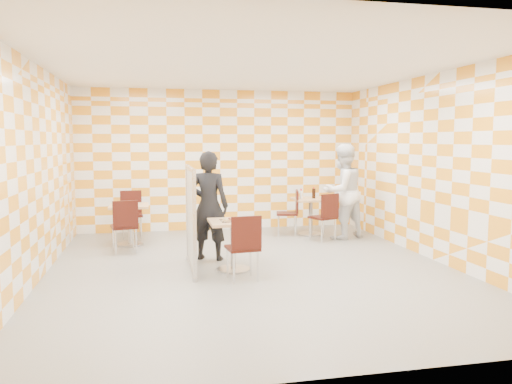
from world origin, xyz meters
TOP-DOWN VIEW (x-y plane):
  - room_shell at (0.00, 0.54)m, footprint 7.00×7.00m
  - main_table at (-0.28, 0.01)m, footprint 0.70×0.70m
  - second_table at (1.72, 2.47)m, footprint 0.70×0.70m
  - empty_table at (-1.87, 2.18)m, footprint 0.70×0.70m
  - chair_main_front at (-0.23, -0.61)m, footprint 0.46×0.47m
  - chair_second_front at (1.80, 1.76)m, footprint 0.55×0.55m
  - chair_second_side at (1.31, 2.47)m, footprint 0.52×0.51m
  - chair_empty_near at (-1.92, 1.48)m, footprint 0.49×0.50m
  - chair_empty_far at (-1.87, 2.99)m, footprint 0.45×0.46m
  - partition at (-0.90, 0.16)m, footprint 0.08×1.38m
  - man_dark at (-0.56, 0.77)m, footprint 0.76×0.65m
  - man_white at (2.21, 1.99)m, footprint 1.09×0.97m
  - pizza_on_foil at (-0.28, -0.00)m, footprint 0.40×0.40m
  - sport_bottle at (1.52, 2.51)m, footprint 0.06×0.06m
  - soda_bottle at (1.78, 2.47)m, footprint 0.07×0.07m

SIDE VIEW (x-z plane):
  - main_table at x=-0.28m, z-range 0.13..0.88m
  - second_table at x=1.72m, z-range 0.13..0.88m
  - empty_table at x=-1.87m, z-range 0.13..0.88m
  - chair_main_front at x=-0.23m, z-range 0.08..1.01m
  - chair_second_front at x=1.80m, z-range 0.08..1.01m
  - chair_second_side at x=1.31m, z-range 0.08..1.01m
  - chair_empty_near at x=-1.92m, z-range 0.08..1.01m
  - chair_empty_far at x=-1.87m, z-range 0.08..1.01m
  - pizza_on_foil at x=-0.28m, z-range 0.74..0.79m
  - partition at x=-0.90m, z-range 0.02..1.57m
  - sport_bottle at x=1.52m, z-range 0.74..0.94m
  - soda_bottle at x=1.78m, z-range 0.74..0.97m
  - man_dark at x=-0.56m, z-range 0.00..1.77m
  - man_white at x=2.21m, z-range 0.00..1.86m
  - room_shell at x=0.00m, z-range -2.00..5.00m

